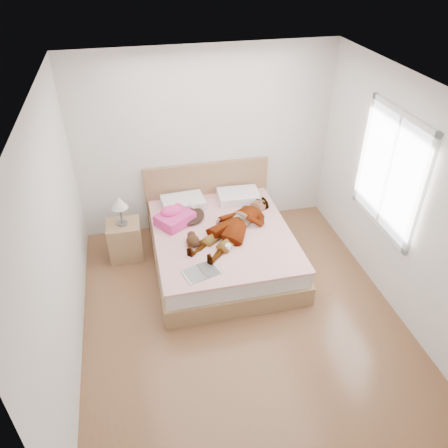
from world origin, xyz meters
name	(u,v)px	position (x,y,z in m)	size (l,w,h in m)	color
ground	(240,312)	(0.00, 0.00, 0.00)	(4.00, 4.00, 0.00)	#4B2F17
woman	(236,222)	(0.18, 0.97, 0.62)	(0.59, 1.59, 0.22)	white
hair	(187,214)	(-0.39, 1.42, 0.55)	(0.46, 0.56, 0.08)	black
phone	(192,206)	(-0.32, 1.37, 0.70)	(0.05, 0.10, 0.01)	silver
room_shell	(390,172)	(1.77, 0.30, 1.50)	(4.00, 4.00, 4.00)	white
bed	(221,242)	(0.00, 1.04, 0.28)	(1.80, 2.08, 1.00)	olive
towel	(174,217)	(-0.58, 1.29, 0.61)	(0.58, 0.56, 0.24)	#FB4499
magazine	(201,272)	(-0.41, 0.22, 0.52)	(0.47, 0.38, 0.02)	white
coffee_mug	(228,248)	(-0.02, 0.55, 0.56)	(0.12, 0.10, 0.09)	white
plush_toy	(193,240)	(-0.42, 0.77, 0.58)	(0.16, 0.25, 0.14)	black
nightstand	(125,238)	(-1.25, 1.38, 0.31)	(0.44, 0.40, 0.94)	olive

